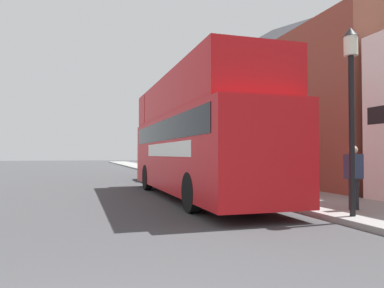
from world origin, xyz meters
TOP-DOWN VIEW (x-y plane):
  - ground_plane at (0.00, 21.00)m, footprint 144.00×144.00m
  - sidewalk at (7.41, 18.00)m, footprint 3.28×108.00m
  - brick_terrace_rear at (12.05, 18.78)m, footprint 6.00×21.76m
  - tour_bus at (4.15, 10.49)m, footprint 2.52×11.18m
  - parked_car_ahead_of_bus at (4.67, 19.34)m, footprint 1.79×4.06m
  - pedestrian_third at (6.94, 5.48)m, footprint 0.44×0.24m
  - lamp_post_nearest at (6.24, 4.69)m, footprint 0.35×0.35m
  - lamp_post_second at (6.46, 12.27)m, footprint 0.35×0.35m
  - lamp_post_third at (6.22, 19.84)m, footprint 0.35×0.35m

SIDE VIEW (x-z plane):
  - ground_plane at x=0.00m, z-range 0.00..0.00m
  - sidewalk at x=7.41m, z-range 0.00..0.14m
  - parked_car_ahead_of_bus at x=4.67m, z-range -0.04..1.40m
  - pedestrian_third at x=6.94m, z-range 0.31..1.97m
  - tour_bus at x=4.15m, z-range -0.25..4.04m
  - lamp_post_second at x=6.46m, z-range 0.99..5.35m
  - lamp_post_nearest at x=6.24m, z-range 1.00..5.43m
  - lamp_post_third at x=6.22m, z-range 1.06..6.01m
  - brick_terrace_rear at x=12.05m, z-range 0.00..9.60m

